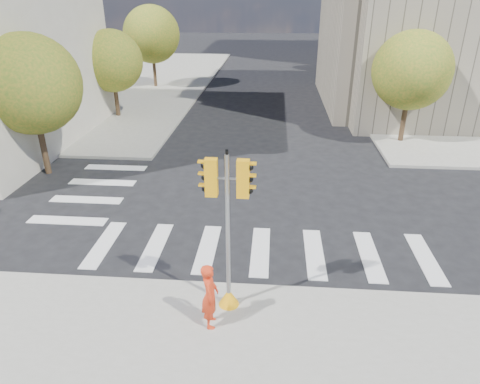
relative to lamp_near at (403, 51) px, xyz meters
The scene contains 12 objects.
ground 16.76m from the lamp_near, 119.74° to the right, with size 160.00×160.00×0.00m, color black.
sidewalk_far_left 30.79m from the lamp_near, 156.80° to the left, with size 28.00×40.00×0.15m, color gray.
tree_lw_near 21.03m from the lamp_near, 151.61° to the right, with size 4.40×4.40×6.41m.
tree_lw_mid 18.52m from the lamp_near, behind, with size 4.00×4.00×5.77m.
tree_lw_far 21.03m from the lamp_near, 151.61° to the left, with size 4.80×4.80×6.95m.
tree_re_near 4.07m from the lamp_near, 97.13° to the right, with size 4.20×4.20×6.16m.
tree_re_mid 8.02m from the lamp_near, 93.58° to the left, with size 4.60×4.60×6.66m.
tree_re_far 20.02m from the lamp_near, 91.43° to the left, with size 4.00×4.00×5.88m.
lamp_near is the anchor object (origin of this frame).
lamp_far 14.00m from the lamp_near, 90.00° to the left, with size 0.35×0.18×8.11m.
traffic_signal 21.06m from the lamp_near, 115.07° to the right, with size 1.06×0.56×4.47m.
photographer 22.07m from the lamp_near, 115.10° to the right, with size 0.66×0.43×1.80m, color red.
Camera 1 is at (0.19, -14.16, 7.93)m, focal length 32.00 mm.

